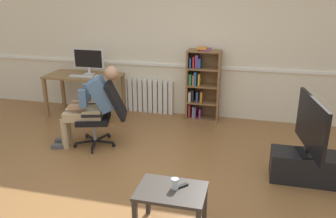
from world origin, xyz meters
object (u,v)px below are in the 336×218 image
radiator (148,96)px  tv_screen (311,126)px  imac_monitor (88,60)px  computer_mouse (97,77)px  tv_stand (305,167)px  office_chair (104,112)px  bookshelf (201,85)px  computer_desk (84,80)px  coffee_table (171,196)px  drinking_glass (175,184)px  person_seated (91,104)px  keyboard (82,76)px  spare_remote (181,186)px

radiator → tv_screen: bearing=-36.5°
radiator → imac_monitor: bearing=-162.9°
computer_mouse → tv_stand: bearing=-22.7°
radiator → office_chair: office_chair is taller
computer_mouse → tv_stand: 3.70m
bookshelf → radiator: bearing=174.4°
office_chair → tv_screen: (2.79, -0.36, 0.20)m
computer_desk → office_chair: (0.90, -1.17, -0.13)m
tv_screen → coffee_table: (-1.37, -1.30, -0.34)m
tv_stand → tv_screen: (0.00, 0.00, 0.54)m
tv_screen → drinking_glass: tv_screen is taller
computer_mouse → tv_screen: tv_screen is taller
person_seated → drinking_glass: (1.61, -1.58, -0.14)m
tv_screen → drinking_glass: bearing=124.3°
computer_desk → radiator: computer_desk is taller
computer_mouse → person_seated: (0.41, -1.10, -0.12)m
computer_desk → drinking_glass: (2.34, -2.80, -0.15)m
keyboard → tv_stand: size_ratio=0.54×
keyboard → coffee_table: size_ratio=0.67×
spare_remote → office_chair: bearing=176.3°
bookshelf → office_chair: size_ratio=1.34×
computer_desk → tv_screen: (3.68, -1.53, 0.07)m
office_chair → coffee_table: size_ratio=1.49×
radiator → computer_mouse: bearing=-146.7°
imac_monitor → radiator: size_ratio=0.60×
bookshelf → spare_remote: (0.28, -3.05, -0.17)m
imac_monitor → spare_remote: (2.32, -2.84, -0.56)m
radiator → spare_remote: 3.41m
bookshelf → spare_remote: bearing=-84.7°
tv_stand → tv_screen: size_ratio=0.81×
keyboard → person_seated: bearing=-57.0°
spare_remote → drinking_glass: bearing=-100.9°
computer_desk → person_seated: (0.73, -1.22, -0.01)m
computer_mouse → spare_remote: (2.08, -2.64, -0.31)m
computer_desk → tv_screen: tv_screen is taller
drinking_glass → tv_stand: bearing=43.4°
bookshelf → tv_stand: bookshelf is taller
office_chair → drinking_glass: bearing=25.2°
keyboard → computer_mouse: (0.28, 0.02, 0.01)m
keyboard → radiator: keyboard is taller
keyboard → coffee_table: keyboard is taller
imac_monitor → coffee_table: (2.24, -2.91, -0.65)m
computer_desk → imac_monitor: (0.08, 0.08, 0.37)m
bookshelf → tv_screen: (1.57, -1.82, 0.09)m
coffee_table → tv_stand: bearing=43.5°
computer_desk → keyboard: bearing=-77.8°
coffee_table → spare_remote: bearing=41.4°
imac_monitor → keyboard: (-0.05, -0.22, -0.26)m
computer_desk → drinking_glass: bearing=-50.1°
computer_desk → computer_mouse: computer_mouse is taller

